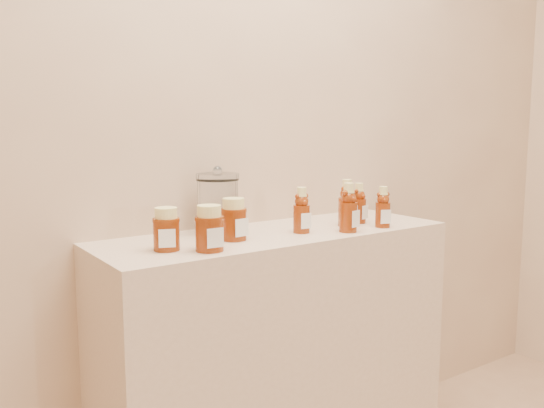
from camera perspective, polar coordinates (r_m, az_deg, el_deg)
wall_back at (r=2.02m, az=-2.83°, el=10.73°), size 3.50×0.02×2.70m
display_table at (r=2.02m, az=0.48°, el=-15.44°), size 1.20×0.40×0.90m
bear_bottle_back_left at (r=1.86m, az=2.95°, el=-0.31°), size 0.06×0.06×0.17m
bear_bottle_back_mid at (r=2.00m, az=7.43°, el=0.41°), size 0.07×0.07×0.18m
bear_bottle_back_right at (r=2.07m, az=8.60°, el=0.35°), size 0.07×0.07×0.16m
bear_bottle_front_left at (r=1.89m, az=7.58°, el=-0.04°), size 0.07×0.07×0.18m
bear_bottle_front_right at (r=2.00m, az=10.94°, el=-0.03°), size 0.07×0.07×0.16m
honey_jar_left at (r=1.64m, az=-10.43°, el=-2.45°), size 0.10×0.10×0.12m
honey_jar_back at (r=1.75m, az=-3.83°, el=-1.51°), size 0.09×0.09×0.13m
honey_jar_front at (r=1.61m, az=-6.23°, el=-2.40°), size 0.09×0.09×0.13m
glass_canister at (r=1.85m, az=-5.39°, el=0.30°), size 0.18×0.18×0.21m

